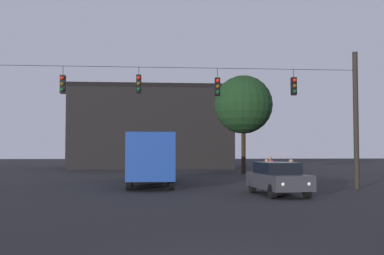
% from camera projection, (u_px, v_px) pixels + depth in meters
% --- Properties ---
extents(ground_plane, '(168.00, 168.00, 0.00)m').
position_uv_depth(ground_plane, '(170.00, 181.00, 32.15)').
color(ground_plane, black).
rests_on(ground_plane, ground).
extents(overhead_signal_span, '(19.73, 0.44, 7.41)m').
position_uv_depth(overhead_signal_span, '(177.00, 110.00, 24.73)').
color(overhead_signal_span, black).
rests_on(overhead_signal_span, ground).
extents(city_bus, '(2.58, 11.01, 3.00)m').
position_uv_depth(city_bus, '(151.00, 154.00, 29.03)').
color(city_bus, navy).
rests_on(city_bus, ground).
extents(car_near_right, '(2.19, 4.46, 1.52)m').
position_uv_depth(car_near_right, '(278.00, 178.00, 21.94)').
color(car_near_right, '#2D2D33').
rests_on(car_near_right, ground).
extents(pedestrian_crossing_left, '(0.25, 0.37, 1.52)m').
position_uv_depth(pedestrian_crossing_left, '(270.00, 173.00, 25.66)').
color(pedestrian_crossing_left, black).
rests_on(pedestrian_crossing_left, ground).
extents(pedestrian_crossing_center, '(0.31, 0.40, 1.61)m').
position_uv_depth(pedestrian_crossing_center, '(291.00, 173.00, 24.85)').
color(pedestrian_crossing_center, black).
rests_on(pedestrian_crossing_center, ground).
extents(pedestrian_crossing_right, '(0.26, 0.37, 1.71)m').
position_uv_depth(pedestrian_crossing_right, '(270.00, 168.00, 28.74)').
color(pedestrian_crossing_right, black).
rests_on(pedestrian_crossing_right, ground).
extents(pedestrian_near_bus, '(0.35, 0.42, 1.55)m').
position_uv_depth(pedestrian_near_bus, '(292.00, 172.00, 26.66)').
color(pedestrian_near_bus, black).
rests_on(pedestrian_near_bus, ground).
extents(pedestrian_trailing, '(0.30, 0.39, 1.57)m').
position_uv_depth(pedestrian_trailing, '(267.00, 171.00, 27.36)').
color(pedestrian_trailing, black).
rests_on(pedestrian_trailing, ground).
extents(corner_building, '(18.29, 10.77, 9.44)m').
position_uv_depth(corner_building, '(152.00, 128.00, 56.58)').
color(corner_building, black).
rests_on(corner_building, ground).
extents(tree_left_silhouette, '(5.22, 5.22, 8.77)m').
position_uv_depth(tree_left_silhouette, '(243.00, 105.00, 42.30)').
color(tree_left_silhouette, black).
rests_on(tree_left_silhouette, ground).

